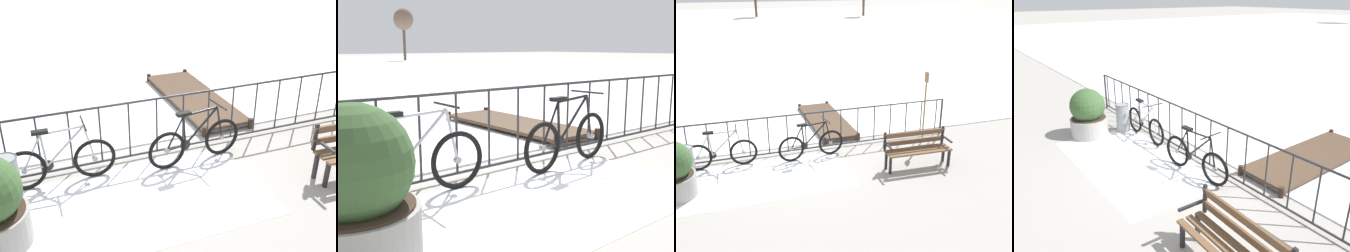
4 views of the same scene
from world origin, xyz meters
TOP-DOWN VIEW (x-y plane):
  - ground_plane at (0.00, 0.00)m, footprint 160.00×160.00m
  - snow_patch at (-0.73, -1.20)m, footprint 3.77×1.99m
  - railing_fence at (-0.00, 0.00)m, footprint 9.06×0.06m
  - bicycle_near_railing at (0.52, -0.42)m, footprint 1.71×0.52m
  - bicycle_second at (-1.66, -0.26)m, footprint 1.71×0.52m
  - planter_with_shrub at (-2.63, -1.31)m, footprint 0.91×0.91m
  - trash_bin at (-2.41, -0.49)m, footprint 0.35×0.35m
  - wooden_dock at (1.56, 1.90)m, footprint 1.10×3.30m
  - tree_east_mid at (17.17, 38.79)m, footprint 2.11×2.11m

SIDE VIEW (x-z plane):
  - ground_plane at x=0.00m, z-range 0.00..0.00m
  - snow_patch at x=-0.73m, z-range 0.00..0.01m
  - wooden_dock at x=1.56m, z-range 0.02..0.22m
  - bicycle_near_railing at x=0.52m, z-range -0.12..0.86m
  - bicycle_second at x=-1.66m, z-range -0.12..0.86m
  - trash_bin at x=-2.41m, z-range 0.01..0.74m
  - railing_fence at x=0.00m, z-range 0.02..1.09m
  - planter_with_shrub at x=-2.63m, z-range -0.03..1.18m
  - tree_east_mid at x=17.17m, z-range 1.54..7.11m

